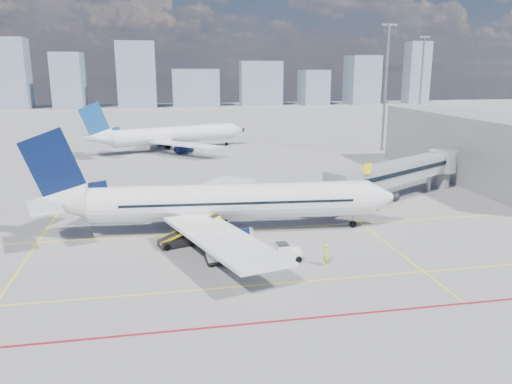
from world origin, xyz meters
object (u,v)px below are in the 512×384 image
baggage_tug (286,253)px  cargo_dolly (227,251)px  belt_loader (183,238)px  main_aircraft (217,203)px  ramp_worker (326,255)px  second_aircraft (169,135)px

baggage_tug → cargo_dolly: (-5.23, 0.64, 0.32)m
belt_loader → main_aircraft: bearing=23.5°
cargo_dolly → ramp_worker: cargo_dolly is taller
cargo_dolly → second_aircraft: bearing=89.4°
main_aircraft → belt_loader: main_aircraft is taller
main_aircraft → ramp_worker: size_ratio=20.26×
baggage_tug → main_aircraft: bearing=116.6°
main_aircraft → belt_loader: bearing=-133.9°
main_aircraft → second_aircraft: (-3.89, 55.21, 0.00)m
main_aircraft → cargo_dolly: size_ratio=10.03×
belt_loader → second_aircraft: bearing=72.1°
second_aircraft → baggage_tug: bearing=-103.4°
ramp_worker → belt_loader: bearing=63.9°
cargo_dolly → baggage_tug: bearing=-11.0°
cargo_dolly → ramp_worker: bearing=-18.2°
second_aircraft → cargo_dolly: second_aircraft is taller
belt_loader → ramp_worker: 14.27m
baggage_tug → belt_loader: size_ratio=0.39×
ramp_worker → second_aircraft: bearing=16.2°
baggage_tug → second_aircraft: bearing=95.7°
baggage_tug → ramp_worker: (3.28, -1.52, 0.15)m
second_aircraft → belt_loader: 58.58m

